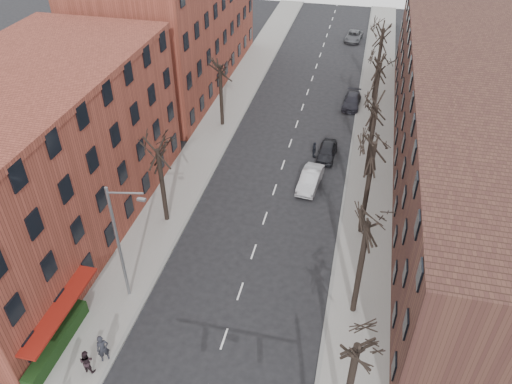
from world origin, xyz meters
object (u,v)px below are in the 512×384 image
Objects in this scene: pedestrian_a at (103,349)px; parked_car_mid at (352,101)px; silver_sedan at (310,179)px; parked_car_near at (327,151)px.

parked_car_mid is at bearing 33.45° from pedestrian_a.
parked_car_mid is 2.27× the size of pedestrian_a.
pedestrian_a is (-9.30, -20.24, 0.39)m from silver_sedan.
silver_sedan is 22.28m from pedestrian_a.
silver_sedan reaches higher than parked_car_near.
parked_car_near is 11.40m from parked_car_mid.
silver_sedan is 1.11× the size of parked_car_near.
silver_sedan is at bearing -97.75° from parked_car_near.
silver_sedan is 5.06m from parked_car_near.
pedestrian_a reaches higher than silver_sedan.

